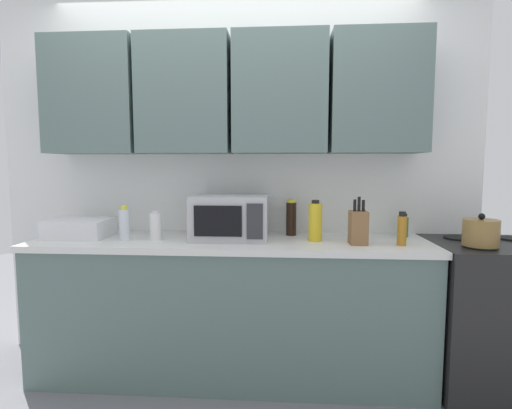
{
  "coord_description": "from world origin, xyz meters",
  "views": [
    {
      "loc": [
        0.34,
        -2.78,
        1.37
      ],
      "look_at": [
        0.16,
        -0.25,
        1.12
      ],
      "focal_mm": 27.73,
      "sensor_mm": 36.0,
      "label": 1
    }
  ],
  "objects_px": {
    "bottle_amber_vinegar": "(402,229)",
    "bottle_white_jar": "(156,226)",
    "microwave": "(230,217)",
    "bottle_yellow_mustard": "(315,222)",
    "dish_rack": "(80,228)",
    "bottle_green_oil": "(403,226)",
    "bottle_soy_dark": "(291,218)",
    "kettle": "(481,233)",
    "knife_block": "(358,227)",
    "stove_range": "(493,315)",
    "bottle_clear_tall": "(124,224)"
  },
  "relations": [
    {
      "from": "bottle_amber_vinegar",
      "to": "bottle_white_jar",
      "type": "relative_size",
      "value": 1.08
    },
    {
      "from": "microwave",
      "to": "bottle_yellow_mustard",
      "type": "distance_m",
      "value": 0.54
    },
    {
      "from": "dish_rack",
      "to": "bottle_green_oil",
      "type": "bearing_deg",
      "value": 4.67
    },
    {
      "from": "dish_rack",
      "to": "bottle_amber_vinegar",
      "type": "relative_size",
      "value": 1.89
    },
    {
      "from": "microwave",
      "to": "bottle_soy_dark",
      "type": "xyz_separation_m",
      "value": [
        0.39,
        0.16,
        -0.02
      ]
    },
    {
      "from": "kettle",
      "to": "bottle_yellow_mustard",
      "type": "relative_size",
      "value": 0.75
    },
    {
      "from": "knife_block",
      "to": "bottle_green_oil",
      "type": "bearing_deg",
      "value": 38.67
    },
    {
      "from": "microwave",
      "to": "bottle_green_oil",
      "type": "distance_m",
      "value": 1.15
    },
    {
      "from": "bottle_amber_vinegar",
      "to": "bottle_yellow_mustard",
      "type": "bearing_deg",
      "value": 168.47
    },
    {
      "from": "bottle_soy_dark",
      "to": "microwave",
      "type": "bearing_deg",
      "value": -157.99
    },
    {
      "from": "dish_rack",
      "to": "bottle_green_oil",
      "type": "relative_size",
      "value": 2.47
    },
    {
      "from": "bottle_soy_dark",
      "to": "kettle",
      "type": "bearing_deg",
      "value": -17.42
    },
    {
      "from": "bottle_green_oil",
      "to": "bottle_soy_dark",
      "type": "bearing_deg",
      "value": 179.72
    },
    {
      "from": "stove_range",
      "to": "bottle_amber_vinegar",
      "type": "distance_m",
      "value": 0.82
    },
    {
      "from": "bottle_amber_vinegar",
      "to": "bottle_clear_tall",
      "type": "relative_size",
      "value": 0.9
    },
    {
      "from": "kettle",
      "to": "bottle_white_jar",
      "type": "relative_size",
      "value": 1.04
    },
    {
      "from": "kettle",
      "to": "stove_range",
      "type": "bearing_deg",
      "value": 39.47
    },
    {
      "from": "bottle_amber_vinegar",
      "to": "bottle_yellow_mustard",
      "type": "height_order",
      "value": "bottle_yellow_mustard"
    },
    {
      "from": "stove_range",
      "to": "microwave",
      "type": "relative_size",
      "value": 1.9
    },
    {
      "from": "stove_range",
      "to": "kettle",
      "type": "relative_size",
      "value": 4.7
    },
    {
      "from": "kettle",
      "to": "bottle_yellow_mustard",
      "type": "xyz_separation_m",
      "value": [
        -0.93,
        0.14,
        0.03
      ]
    },
    {
      "from": "knife_block",
      "to": "bottle_amber_vinegar",
      "type": "bearing_deg",
      "value": -4.56
    },
    {
      "from": "microwave",
      "to": "bottle_soy_dark",
      "type": "height_order",
      "value": "microwave"
    },
    {
      "from": "bottle_amber_vinegar",
      "to": "bottle_white_jar",
      "type": "distance_m",
      "value": 1.51
    },
    {
      "from": "stove_range",
      "to": "bottle_clear_tall",
      "type": "height_order",
      "value": "bottle_clear_tall"
    },
    {
      "from": "dish_rack",
      "to": "bottle_yellow_mustard",
      "type": "height_order",
      "value": "bottle_yellow_mustard"
    },
    {
      "from": "bottle_amber_vinegar",
      "to": "bottle_soy_dark",
      "type": "height_order",
      "value": "bottle_soy_dark"
    },
    {
      "from": "bottle_amber_vinegar",
      "to": "bottle_yellow_mustard",
      "type": "distance_m",
      "value": 0.51
    },
    {
      "from": "microwave",
      "to": "bottle_soy_dark",
      "type": "bearing_deg",
      "value": 22.01
    },
    {
      "from": "microwave",
      "to": "bottle_white_jar",
      "type": "xyz_separation_m",
      "value": [
        -0.47,
        -0.07,
        -0.05
      ]
    },
    {
      "from": "dish_rack",
      "to": "bottle_soy_dark",
      "type": "relative_size",
      "value": 1.56
    },
    {
      "from": "dish_rack",
      "to": "bottle_amber_vinegar",
      "type": "distance_m",
      "value": 2.04
    },
    {
      "from": "kettle",
      "to": "knife_block",
      "type": "relative_size",
      "value": 0.68
    },
    {
      "from": "kettle",
      "to": "microwave",
      "type": "bearing_deg",
      "value": 173.1
    },
    {
      "from": "stove_range",
      "to": "bottle_white_jar",
      "type": "distance_m",
      "value": 2.17
    },
    {
      "from": "dish_rack",
      "to": "stove_range",
      "type": "bearing_deg",
      "value": -0.44
    },
    {
      "from": "microwave",
      "to": "dish_rack",
      "type": "height_order",
      "value": "microwave"
    },
    {
      "from": "knife_block",
      "to": "bottle_green_oil",
      "type": "distance_m",
      "value": 0.44
    },
    {
      "from": "bottle_soy_dark",
      "to": "dish_rack",
      "type": "bearing_deg",
      "value": -172.72
    },
    {
      "from": "microwave",
      "to": "dish_rack",
      "type": "bearing_deg",
      "value": -178.97
    },
    {
      "from": "stove_range",
      "to": "bottle_yellow_mustard",
      "type": "relative_size",
      "value": 3.54
    },
    {
      "from": "knife_block",
      "to": "bottle_white_jar",
      "type": "xyz_separation_m",
      "value": [
        -1.26,
        0.05,
        -0.02
      ]
    },
    {
      "from": "bottle_green_oil",
      "to": "kettle",
      "type": "bearing_deg",
      "value": -44.68
    },
    {
      "from": "bottle_soy_dark",
      "to": "bottle_yellow_mustard",
      "type": "xyz_separation_m",
      "value": [
        0.15,
        -0.2,
        0.0
      ]
    },
    {
      "from": "knife_block",
      "to": "stove_range",
      "type": "bearing_deg",
      "value": 5.44
    },
    {
      "from": "knife_block",
      "to": "bottle_yellow_mustard",
      "type": "distance_m",
      "value": 0.26
    },
    {
      "from": "kettle",
      "to": "dish_rack",
      "type": "distance_m",
      "value": 2.47
    },
    {
      "from": "kettle",
      "to": "bottle_white_jar",
      "type": "xyz_separation_m",
      "value": [
        -1.94,
        0.11,
        -0.0
      ]
    },
    {
      "from": "bottle_white_jar",
      "to": "bottle_clear_tall",
      "type": "distance_m",
      "value": 0.19
    },
    {
      "from": "microwave",
      "to": "bottle_clear_tall",
      "type": "height_order",
      "value": "microwave"
    }
  ]
}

